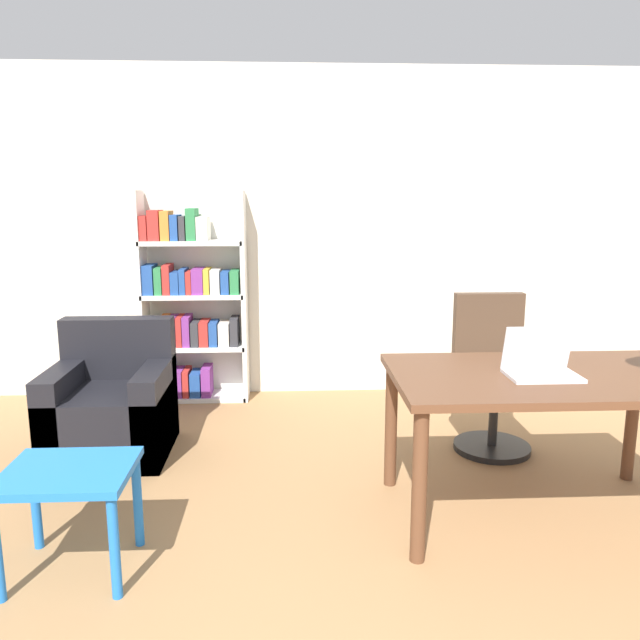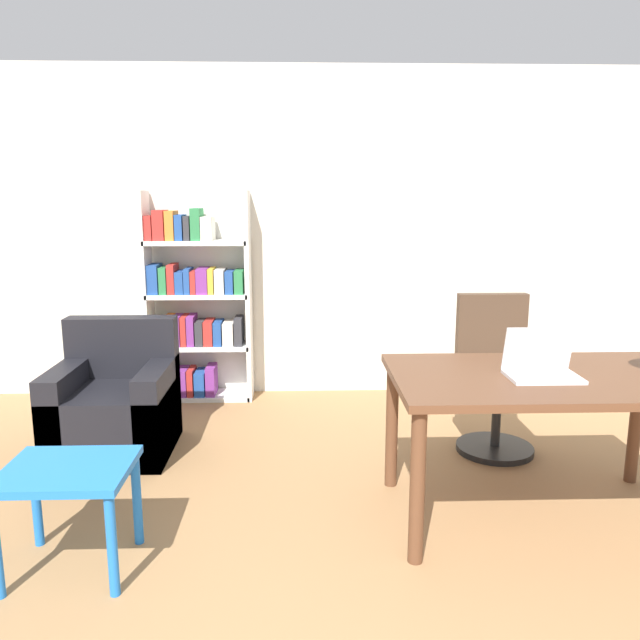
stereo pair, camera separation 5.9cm
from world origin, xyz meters
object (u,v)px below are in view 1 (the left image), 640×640
(laptop, at_px, (540,365))
(bookshelf, at_px, (189,307))
(armchair, at_px, (112,409))
(desk, at_px, (544,392))
(side_table_blue, at_px, (69,487))
(office_chair, at_px, (492,379))

(laptop, height_order, bookshelf, bookshelf)
(armchair, bearing_deg, desk, -21.29)
(side_table_blue, relative_size, bookshelf, 0.32)
(laptop, xyz_separation_m, armchair, (-2.42, 0.99, -0.54))
(desk, height_order, laptop, laptop)
(desk, xyz_separation_m, office_chair, (0.05, 0.93, -0.21))
(laptop, distance_m, bookshelf, 2.94)
(desk, relative_size, laptop, 4.46)
(laptop, bearing_deg, armchair, 157.68)
(desk, xyz_separation_m, side_table_blue, (-2.27, -0.39, -0.27))
(side_table_blue, relative_size, armchair, 0.64)
(laptop, bearing_deg, office_chair, 84.83)
(office_chair, bearing_deg, bookshelf, 152.51)
(desk, bearing_deg, laptop, -139.78)
(laptop, relative_size, bookshelf, 0.20)
(desk, relative_size, office_chair, 1.51)
(desk, bearing_deg, side_table_blue, -170.17)
(bookshelf, bearing_deg, side_table_blue, -93.72)
(office_chair, bearing_deg, laptop, -95.17)
(desk, bearing_deg, armchair, 158.71)
(desk, bearing_deg, bookshelf, 135.75)
(laptop, xyz_separation_m, office_chair, (0.09, 0.97, -0.36))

